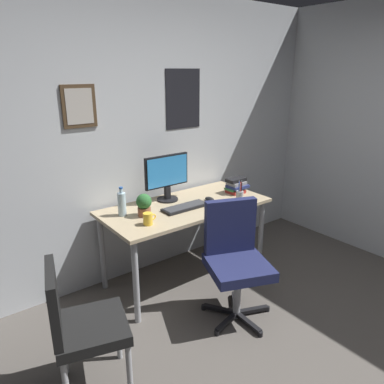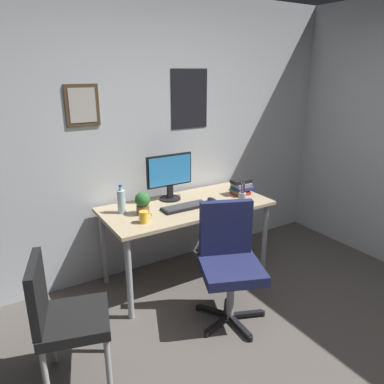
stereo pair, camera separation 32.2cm
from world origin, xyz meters
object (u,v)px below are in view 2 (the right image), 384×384
(book_stack_left, at_px, (241,187))
(potted_plant, at_px, (143,202))
(coffee_mug_near, at_px, (144,217))
(keyboard, at_px, (185,207))
(water_bottle, at_px, (121,201))
(side_chair, at_px, (62,314))
(monitor, at_px, (170,175))
(office_chair, at_px, (229,257))
(pen_cup, at_px, (242,197))
(computer_mouse, at_px, (212,200))

(book_stack_left, bearing_deg, potted_plant, 178.92)
(potted_plant, bearing_deg, coffee_mug_near, -111.16)
(keyboard, relative_size, water_bottle, 1.70)
(side_chair, relative_size, monitor, 1.90)
(office_chair, height_order, book_stack_left, office_chair)
(office_chair, relative_size, monitor, 2.07)
(office_chair, relative_size, water_bottle, 3.76)
(office_chair, distance_m, keyboard, 0.65)
(keyboard, distance_m, water_bottle, 0.56)
(side_chair, bearing_deg, monitor, 35.77)
(monitor, bearing_deg, book_stack_left, -19.01)
(office_chair, relative_size, potted_plant, 4.87)
(coffee_mug_near, bearing_deg, side_chair, -147.73)
(water_bottle, bearing_deg, coffee_mug_near, -76.16)
(monitor, distance_m, potted_plant, 0.45)
(water_bottle, relative_size, potted_plant, 1.29)
(water_bottle, xyz_separation_m, pen_cup, (1.05, -0.34, -0.05))
(pen_cup, distance_m, book_stack_left, 0.25)
(monitor, bearing_deg, keyboard, -89.64)
(office_chair, bearing_deg, book_stack_left, 46.07)
(monitor, xyz_separation_m, potted_plant, (-0.38, -0.21, -0.13))
(side_chair, height_order, potted_plant, potted_plant)
(keyboard, xyz_separation_m, computer_mouse, (0.30, 0.02, 0.01))
(computer_mouse, xyz_separation_m, coffee_mug_near, (-0.75, -0.13, 0.03))
(office_chair, xyz_separation_m, pen_cup, (0.48, 0.45, 0.28))
(water_bottle, bearing_deg, office_chair, -54.28)
(office_chair, xyz_separation_m, coffee_mug_near, (-0.49, 0.49, 0.27))
(water_bottle, bearing_deg, potted_plant, -40.46)
(water_bottle, xyz_separation_m, coffee_mug_near, (0.07, -0.30, -0.06))
(side_chair, xyz_separation_m, coffee_mug_near, (0.79, 0.50, 0.30))
(side_chair, xyz_separation_m, keyboard, (1.23, 0.61, 0.26))
(keyboard, distance_m, computer_mouse, 0.30)
(computer_mouse, relative_size, coffee_mug_near, 0.96)
(monitor, distance_m, book_stack_left, 0.73)
(computer_mouse, bearing_deg, side_chair, -157.85)
(office_chair, height_order, pen_cup, same)
(computer_mouse, bearing_deg, keyboard, -176.40)
(monitor, xyz_separation_m, computer_mouse, (0.30, -0.26, -0.22))
(potted_plant, xyz_separation_m, pen_cup, (0.90, -0.22, -0.05))
(side_chair, bearing_deg, office_chair, 0.27)
(monitor, distance_m, water_bottle, 0.54)
(keyboard, distance_m, pen_cup, 0.55)
(monitor, bearing_deg, water_bottle, -170.05)
(potted_plant, bearing_deg, book_stack_left, -1.08)
(keyboard, xyz_separation_m, water_bottle, (-0.52, 0.19, 0.09))
(office_chair, height_order, keyboard, office_chair)
(coffee_mug_near, bearing_deg, computer_mouse, 9.67)
(water_bottle, height_order, coffee_mug_near, water_bottle)
(office_chair, relative_size, coffee_mug_near, 8.31)
(keyboard, bearing_deg, water_bottle, 159.82)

